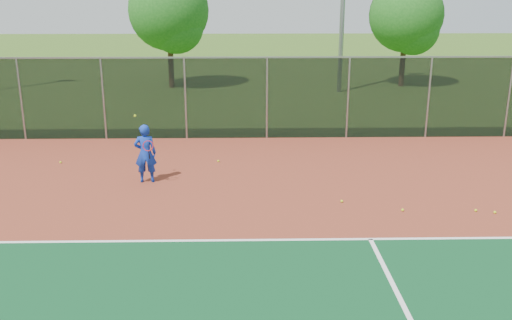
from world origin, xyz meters
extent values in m
plane|color=#335718|center=(0.00, 0.00, 0.00)|extent=(120.00, 120.00, 0.00)
cube|color=brown|center=(0.00, 2.00, 0.01)|extent=(30.00, 20.00, 0.02)
cube|color=white|center=(2.00, 3.00, 0.03)|extent=(22.00, 0.10, 0.00)
cube|color=black|center=(0.00, 12.00, 1.52)|extent=(30.00, 0.04, 3.00)
cube|color=gray|center=(0.00, 12.00, 3.02)|extent=(30.00, 0.06, 0.06)
imported|color=#1232AA|center=(-3.69, 7.07, 0.88)|extent=(0.66, 0.46, 1.72)
cylinder|color=black|center=(-3.54, 6.82, 0.91)|extent=(0.03, 0.15, 0.27)
torus|color=#A51414|center=(-3.54, 6.72, 1.21)|extent=(0.30, 0.13, 0.29)
sphere|color=#C3E21A|center=(-3.94, 7.17, 1.97)|extent=(0.07, 0.07, 0.07)
sphere|color=#C3E21A|center=(-1.69, 8.96, 0.06)|extent=(0.07, 0.07, 0.07)
sphere|color=#C3E21A|center=(5.46, 4.45, 0.06)|extent=(0.07, 0.07, 0.07)
sphere|color=#C3E21A|center=(5.03, 4.59, 0.06)|extent=(0.07, 0.07, 0.07)
sphere|color=#C3E21A|center=(3.18, 4.65, 0.06)|extent=(0.07, 0.07, 0.07)
sphere|color=#C3E21A|center=(-6.77, 8.92, 0.06)|extent=(0.07, 0.07, 0.07)
sphere|color=#C3E21A|center=(1.73, 5.30, 0.06)|extent=(0.07, 0.07, 0.07)
cylinder|color=#342313|center=(-4.91, 23.16, 1.22)|extent=(0.30, 0.30, 2.44)
sphere|color=#185316|center=(-4.91, 23.16, 4.21)|extent=(4.34, 4.34, 4.34)
sphere|color=#185316|center=(-4.51, 22.86, 3.39)|extent=(2.99, 2.99, 2.99)
cylinder|color=#342313|center=(8.09, 23.40, 1.14)|extent=(0.30, 0.30, 2.28)
sphere|color=#185316|center=(8.09, 23.40, 3.93)|extent=(4.05, 4.05, 4.05)
sphere|color=#185316|center=(8.49, 23.10, 3.17)|extent=(2.79, 2.79, 2.79)
camera|label=1|loc=(-0.82, -8.71, 5.53)|focal=40.00mm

